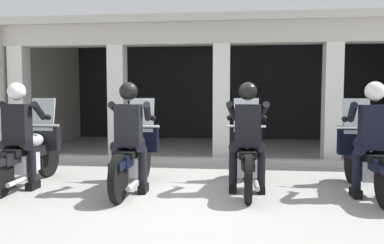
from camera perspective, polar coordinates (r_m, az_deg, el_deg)
The scene contains 11 objects.
ground_plane at distance 8.45m, azimuth 1.87°, elevation -5.43°, with size 80.00×80.00×0.00m, color #999993.
station_building at distance 10.44m, azimuth 4.88°, elevation 7.16°, with size 10.15×4.59×3.05m.
kerb_strip at distance 7.77m, azimuth 4.21°, elevation -5.85°, with size 9.65×0.24×0.12m, color #B7B5AD.
motorcycle_far_left at distance 6.51m, azimuth -22.95°, elevation -4.23°, with size 0.62×2.04×1.35m.
police_officer_far_left at distance 6.22m, azimuth -24.36°, elevation -0.60°, with size 0.63×0.61×1.58m.
motorcycle_center_left at distance 5.87m, azimuth -8.49°, elevation -4.84°, with size 0.62×2.04×1.35m.
police_officer_center_left at distance 5.54m, azimuth -9.31°, elevation -0.82°, with size 0.63×0.61×1.58m.
motorcycle_center_right at distance 5.86m, azimuth 8.12°, elevation -4.85°, with size 0.62×2.04×1.35m.
police_officer_center_right at distance 5.53m, azimuth 8.24°, elevation -0.83°, with size 0.63×0.61×1.58m.
motorcycle_far_right at distance 6.05m, azimuth 24.31°, elevation -4.90°, with size 0.62×2.04×1.35m.
police_officer_far_right at distance 5.73m, azimuth 25.30°, elevation -1.02°, with size 0.63×0.61×1.58m.
Camera 1 is at (0.67, -5.30, 1.43)m, focal length 35.92 mm.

